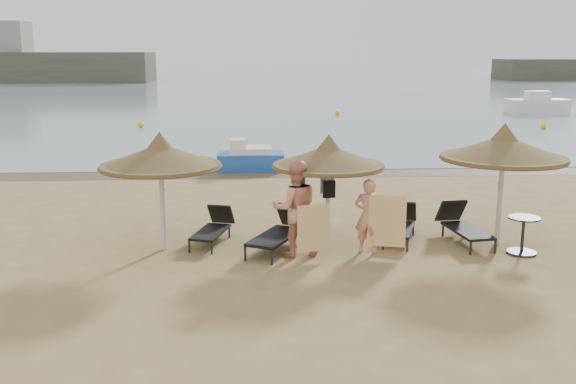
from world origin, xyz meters
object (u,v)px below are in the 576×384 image
palapa_left (160,156)px  lounger_near_left (280,230)px  lounger_far_left (214,227)px  palapa_right (504,148)px  person_left (295,201)px  palapa_center (329,157)px  person_right (368,210)px  pedal_boat (249,158)px  side_table (523,236)px  lounger_far_right (462,225)px  lounger_near_right (401,224)px

palapa_left → lounger_near_left: (2.52, -0.07, -1.64)m
palapa_left → lounger_far_left: (1.04, 0.54, -1.71)m
palapa_right → lounger_far_left: bearing=175.0°
lounger_near_left → person_left: person_left is taller
palapa_center → palapa_right: (3.77, -0.27, 0.20)m
palapa_right → person_left: size_ratio=1.16×
lounger_near_left → person_right: 1.96m
person_left → pedal_boat: person_left is taller
palapa_center → side_table: (4.03, -0.99, -1.58)m
lounger_far_right → side_table: 1.38m
lounger_near_right → palapa_center: bearing=-152.5°
lounger_near_right → lounger_far_right: bearing=9.4°
person_right → lounger_far_right: bearing=-139.9°
person_right → pedal_boat: (-2.52, 10.03, -0.52)m
palapa_right → lounger_far_right: size_ratio=1.42×
pedal_boat → lounger_far_right: bearing=-63.6°
palapa_center → lounger_near_right: palapa_center is taller
lounger_near_left → pedal_boat: size_ratio=0.86×
lounger_far_left → pedal_boat: pedal_boat is taller
side_table → pedal_boat: size_ratio=0.33×
lounger_near_right → person_right: bearing=-113.9°
palapa_left → person_left: (2.81, -0.55, -0.86)m
lounger_near_right → person_left: person_left is taller
lounger_far_left → person_left: (1.76, -1.09, 0.84)m
palapa_center → pedal_boat: bearing=100.7°
person_left → lounger_near_right: bearing=-162.6°
lounger_near_right → lounger_far_right: size_ratio=0.95×
palapa_left → pedal_boat: size_ratio=1.07×
palapa_left → person_right: size_ratio=1.39×
palapa_center → person_left: bearing=-134.0°
palapa_left → lounger_near_right: palapa_left is taller
lounger_near_right → person_left: 2.82m
lounger_near_left → side_table: bearing=19.5°
palapa_center → palapa_left: bearing=-175.8°
lounger_near_right → side_table: size_ratio=2.29×
palapa_left → palapa_right: size_ratio=0.95×
side_table → person_right: size_ratio=0.43×
palapa_right → person_left: bearing=-173.2°
palapa_center → person_left: (-0.78, -0.81, -0.78)m
lounger_near_left → palapa_right: bearing=27.5°
palapa_right → person_right: palapa_right is taller
lounger_far_left → lounger_far_right: size_ratio=0.91×
palapa_left → pedal_boat: bearing=79.1°
palapa_center → lounger_far_right: palapa_center is taller
lounger_far_left → person_left: person_left is taller
palapa_right → side_table: (0.26, -0.72, -1.78)m
palapa_right → side_table: 1.93m
palapa_right → pedal_boat: size_ratio=1.13×
person_right → lounger_near_left: bearing=9.1°
lounger_near_right → person_right: size_ratio=0.98×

